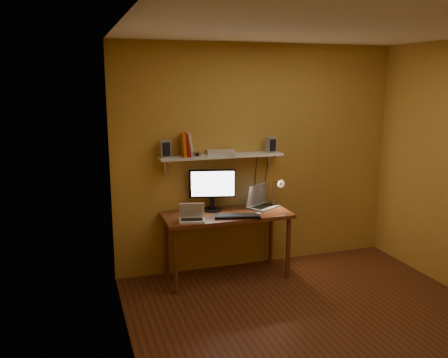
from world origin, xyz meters
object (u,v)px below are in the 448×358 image
object	(u,v)px
router	(221,153)
keyboard	(237,216)
desk	(227,221)
laptop	(261,201)
netbook	(192,216)
monitor	(212,188)
wall_shelf	(221,156)
shelf_camera	(196,154)
mouse	(258,214)
desk_lamp	(277,188)
speaker_right	(270,145)
speaker_left	(165,149)

from	to	relation	value
router	keyboard	bearing A→B (deg)	-78.82
desk	laptop	xyz separation A→B (m)	(0.45, 0.13, 0.15)
netbook	keyboard	xyz separation A→B (m)	(0.50, -0.03, -0.04)
monitor	netbook	size ratio (longest dim) A/B	1.70
desk	wall_shelf	world-z (taller)	wall_shelf
shelf_camera	router	bearing A→B (deg)	10.97
monitor	laptop	distance (m)	0.60
keyboard	shelf_camera	size ratio (longest dim) A/B	4.77
desk	monitor	distance (m)	0.41
wall_shelf	netbook	size ratio (longest dim) A/B	4.67
keyboard	mouse	xyz separation A→B (m)	(0.24, -0.00, 0.00)
wall_shelf	desk_lamp	bearing A→B (deg)	-5.88
laptop	router	distance (m)	0.74
netbook	router	world-z (taller)	router
keyboard	speaker_right	xyz separation A→B (m)	(0.53, 0.36, 0.70)
speaker_right	monitor	bearing A→B (deg)	173.68
laptop	netbook	world-z (taller)	laptop
desk_lamp	laptop	bearing A→B (deg)	179.93
speaker_left	router	world-z (taller)	speaker_left
shelf_camera	wall_shelf	bearing A→B (deg)	12.95
desk_lamp	speaker_left	distance (m)	1.39
mouse	shelf_camera	xyz separation A→B (m)	(-0.60, 0.30, 0.64)
wall_shelf	speaker_left	xyz separation A→B (m)	(-0.63, 0.01, 0.11)
monitor	netbook	world-z (taller)	monitor
desk	shelf_camera	world-z (taller)	shelf_camera
desk	netbook	bearing A→B (deg)	-161.30
desk	laptop	size ratio (longest dim) A/B	3.29
desk	speaker_left	world-z (taller)	speaker_left
mouse	router	size ratio (longest dim) A/B	0.29
keyboard	wall_shelf	bearing A→B (deg)	116.09
netbook	speaker_right	bearing A→B (deg)	31.30
desk	wall_shelf	distance (m)	0.72
wall_shelf	keyboard	world-z (taller)	wall_shelf
monitor	speaker_right	distance (m)	0.84
netbook	speaker_right	xyz separation A→B (m)	(1.02, 0.34, 0.66)
speaker_left	speaker_right	world-z (taller)	speaker_left
mouse	speaker_left	world-z (taller)	speaker_left
keyboard	speaker_right	size ratio (longest dim) A/B	2.76
speaker_left	shelf_camera	size ratio (longest dim) A/B	1.87
speaker_left	desk_lamp	bearing A→B (deg)	-7.30
desk	wall_shelf	xyz separation A→B (m)	(0.00, 0.19, 0.69)
monitor	mouse	xyz separation A→B (m)	(0.42, -0.35, -0.25)
mouse	monitor	bearing A→B (deg)	120.26
monitor	mouse	world-z (taller)	monitor
netbook	wall_shelf	bearing A→B (deg)	51.28
keyboard	speaker_left	world-z (taller)	speaker_left
laptop	desk_lamp	distance (m)	0.25
laptop	speaker_left	world-z (taller)	speaker_left
wall_shelf	monitor	distance (m)	0.37
wall_shelf	keyboard	distance (m)	0.70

